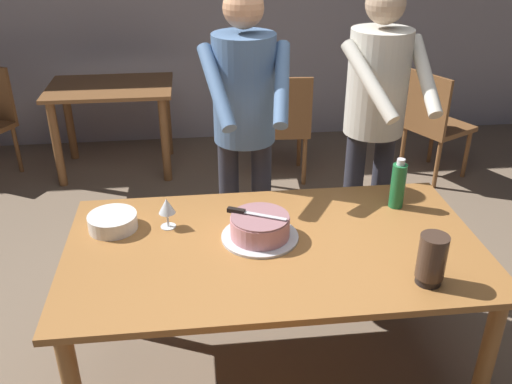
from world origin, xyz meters
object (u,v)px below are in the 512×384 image
Objects in this scene: main_dining_table at (274,262)px; background_table at (112,105)px; cake_on_platter at (260,228)px; person_standing_beside at (376,110)px; cake_knife at (244,212)px; plate_stack at (113,222)px; person_cutting_cake at (245,118)px; background_chair_0 at (433,121)px; hurricane_lamp at (432,259)px; water_bottle at (398,185)px; wine_glass_near at (167,207)px; background_chair_2 at (282,123)px.

main_dining_table reaches higher than background_table.
person_standing_beside is (0.70, 0.68, 0.27)m from cake_on_platter.
cake_knife is (-0.12, 0.09, 0.21)m from main_dining_table.
cake_knife reaches higher than plate_stack.
person_cutting_cake is 2.21m from background_chair_0.
background_chair_0 is at bearing 39.11° from person_cutting_cake.
background_chair_0 is at bearing -10.11° from background_table.
plate_stack is (-0.58, 0.12, -0.08)m from cake_knife.
hurricane_lamp is at bearing -113.58° from background_chair_0.
hurricane_lamp is 0.12× the size of person_standing_beside.
background_chair_0 reaches higher than cake_on_platter.
wine_glass_near is at bearing -176.32° from water_bottle.
hurricane_lamp is 0.23× the size of background_chair_2.
background_chair_2 reaches higher than wine_glass_near.
background_chair_0 reaches higher than background_table.
person_standing_beside is (0.09, 1.08, 0.22)m from hurricane_lamp.
background_chair_2 reaches higher than main_dining_table.
main_dining_table is 0.26m from cake_knife.
water_bottle is at bearing -91.88° from person_standing_beside.
main_dining_table is 8.54× the size of hurricane_lamp.
cake_knife is 1.75× the size of wine_glass_near.
background_chair_0 reaches higher than main_dining_table.
person_standing_beside is 2.46m from background_table.
water_bottle is (1.09, 0.07, 0.01)m from wine_glass_near.
background_chair_2 is at bearing 94.14° from hurricane_lamp.
person_cutting_cake is 1.00× the size of person_standing_beside.
plate_stack is 1.38m from hurricane_lamp.
water_bottle is 0.15× the size of person_cutting_cake.
main_dining_table is 0.72m from water_bottle.
wine_glass_near is (0.25, -0.01, 0.07)m from plate_stack.
person_standing_beside is at bearing 44.00° from cake_on_platter.
hurricane_lamp is 1.10m from person_standing_beside.
background_chair_2 is at bearing 80.11° from main_dining_table.
person_cutting_cake is (-0.00, 0.65, 0.27)m from cake_on_platter.
cake_on_platter is 0.72m from water_bottle.
cake_on_platter is 0.10m from cake_knife.
background_chair_2 is (0.37, 2.15, -0.17)m from main_dining_table.
background_chair_0 is (1.65, 1.99, -0.31)m from cake_on_platter.
background_table is at bearing 118.37° from hurricane_lamp.
plate_stack is 0.26m from wine_glass_near.
cake_on_platter is at bearing 133.07° from main_dining_table.
background_table is (-0.28, 2.30, -0.21)m from plate_stack.
hurricane_lamp reaches higher than cake_on_platter.
person_cutting_cake is (-0.61, 1.05, 0.22)m from hurricane_lamp.
person_standing_beside reaches higher than water_bottle.
background_chair_2 is at bearing 97.88° from water_bottle.
person_cutting_cake is (-0.69, 0.44, 0.21)m from water_bottle.
wine_glass_near is (-0.46, 0.20, 0.20)m from main_dining_table.
person_standing_beside reaches higher than plate_stack.
cake_on_platter is at bearing -101.62° from background_chair_2.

